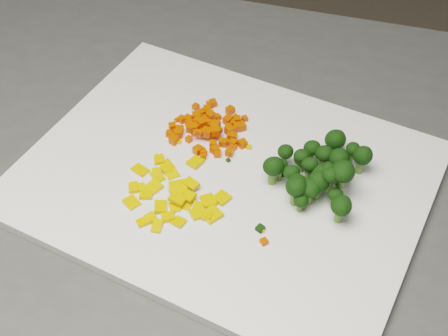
# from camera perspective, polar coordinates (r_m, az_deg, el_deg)

# --- Properties ---
(counter_block) EXTENTS (1.23, 0.98, 0.90)m
(counter_block) POSITION_cam_1_polar(r_m,az_deg,el_deg) (1.19, 0.52, -14.43)
(counter_block) COLOR #4A4A47
(counter_block) RESTS_ON ground
(cutting_board) EXTENTS (0.61, 0.55, 0.01)m
(cutting_board) POSITION_cam_1_polar(r_m,az_deg,el_deg) (0.80, 0.00, -0.82)
(cutting_board) COLOR white
(cutting_board) RESTS_ON counter_block
(carrot_pile) EXTENTS (0.11, 0.11, 0.03)m
(carrot_pile) POSITION_cam_1_polar(r_m,az_deg,el_deg) (0.84, -1.40, 4.18)
(carrot_pile) COLOR #DB3B02
(carrot_pile) RESTS_ON cutting_board
(pepper_pile) EXTENTS (0.13, 0.13, 0.02)m
(pepper_pile) POSITION_cam_1_polar(r_m,az_deg,el_deg) (0.77, -4.47, -1.72)
(pepper_pile) COLOR #F0AB0C
(pepper_pile) RESTS_ON cutting_board
(broccoli_pile) EXTENTS (0.13, 0.13, 0.06)m
(broccoli_pile) POSITION_cam_1_polar(r_m,az_deg,el_deg) (0.76, 9.04, 0.00)
(broccoli_pile) COLOR black
(broccoli_pile) RESTS_ON cutting_board
(carrot_cube_0) EXTENTS (0.01, 0.01, 0.01)m
(carrot_cube_0) POSITION_cam_1_polar(r_m,az_deg,el_deg) (0.83, 0.90, 2.86)
(carrot_cube_0) COLOR #DB3B02
(carrot_cube_0) RESTS_ON carrot_pile
(carrot_cube_1) EXTENTS (0.01, 0.01, 0.01)m
(carrot_cube_1) POSITION_cam_1_polar(r_m,az_deg,el_deg) (0.82, -0.91, 1.68)
(carrot_cube_1) COLOR #DB3B02
(carrot_cube_1) RESTS_ON carrot_pile
(carrot_cube_2) EXTENTS (0.01, 0.01, 0.01)m
(carrot_cube_2) POSITION_cam_1_polar(r_m,az_deg,el_deg) (0.82, 0.83, 2.29)
(carrot_cube_2) COLOR #DB3B02
(carrot_cube_2) RESTS_ON carrot_pile
(carrot_cube_3) EXTENTS (0.01, 0.01, 0.01)m
(carrot_cube_3) POSITION_cam_1_polar(r_m,az_deg,el_deg) (0.85, -1.19, 3.58)
(carrot_cube_3) COLOR #DB3B02
(carrot_cube_3) RESTS_ON carrot_pile
(carrot_cube_4) EXTENTS (0.01, 0.01, 0.01)m
(carrot_cube_4) POSITION_cam_1_polar(r_m,az_deg,el_deg) (0.88, -1.03, 5.96)
(carrot_cube_4) COLOR #DB3B02
(carrot_cube_4) RESTS_ON carrot_pile
(carrot_cube_5) EXTENTS (0.01, 0.01, 0.01)m
(carrot_cube_5) POSITION_cam_1_polar(r_m,az_deg,el_deg) (0.86, 0.17, 4.43)
(carrot_cube_5) COLOR #DB3B02
(carrot_cube_5) RESTS_ON carrot_pile
(carrot_cube_6) EXTENTS (0.01, 0.01, 0.01)m
(carrot_cube_6) POSITION_cam_1_polar(r_m,az_deg,el_deg) (0.85, -3.11, 4.07)
(carrot_cube_6) COLOR #DB3B02
(carrot_cube_6) RESTS_ON carrot_pile
(carrot_cube_7) EXTENTS (0.01, 0.01, 0.01)m
(carrot_cube_7) POSITION_cam_1_polar(r_m,az_deg,el_deg) (0.84, -2.41, 4.24)
(carrot_cube_7) COLOR #DB3B02
(carrot_cube_7) RESTS_ON carrot_pile
(carrot_cube_8) EXTENTS (0.01, 0.01, 0.01)m
(carrot_cube_8) POSITION_cam_1_polar(r_m,az_deg,el_deg) (0.83, -0.95, 3.72)
(carrot_cube_8) COLOR #DB3B02
(carrot_cube_8) RESTS_ON carrot_pile
(carrot_cube_9) EXTENTS (0.01, 0.01, 0.01)m
(carrot_cube_9) POSITION_cam_1_polar(r_m,az_deg,el_deg) (0.86, 0.33, 4.41)
(carrot_cube_9) COLOR #DB3B02
(carrot_cube_9) RESTS_ON carrot_pile
(carrot_cube_10) EXTENTS (0.01, 0.01, 0.01)m
(carrot_cube_10) POSITION_cam_1_polar(r_m,az_deg,el_deg) (0.86, -1.78, 4.48)
(carrot_cube_10) COLOR #DB3B02
(carrot_cube_10) RESTS_ON carrot_pile
(carrot_cube_11) EXTENTS (0.01, 0.01, 0.01)m
(carrot_cube_11) POSITION_cam_1_polar(r_m,az_deg,el_deg) (0.82, 1.70, 2.24)
(carrot_cube_11) COLOR #DB3B02
(carrot_cube_11) RESTS_ON carrot_pile
(carrot_cube_12) EXTENTS (0.01, 0.01, 0.01)m
(carrot_cube_12) POSITION_cam_1_polar(r_m,az_deg,el_deg) (0.86, -0.85, 4.75)
(carrot_cube_12) COLOR #DB3B02
(carrot_cube_12) RESTS_ON carrot_pile
(carrot_cube_13) EXTENTS (0.01, 0.01, 0.01)m
(carrot_cube_13) POSITION_cam_1_polar(r_m,az_deg,el_deg) (0.86, -3.88, 4.46)
(carrot_cube_13) COLOR #DB3B02
(carrot_cube_13) RESTS_ON carrot_pile
(carrot_cube_14) EXTENTS (0.01, 0.01, 0.01)m
(carrot_cube_14) POSITION_cam_1_polar(r_m,az_deg,el_deg) (0.85, -3.12, 3.69)
(carrot_cube_14) COLOR #DB3B02
(carrot_cube_14) RESTS_ON carrot_pile
(carrot_cube_15) EXTENTS (0.01, 0.01, 0.01)m
(carrot_cube_15) POSITION_cam_1_polar(r_m,az_deg,el_deg) (0.86, -3.30, 4.47)
(carrot_cube_15) COLOR #DB3B02
(carrot_cube_15) RESTS_ON carrot_pile
(carrot_cube_16) EXTENTS (0.01, 0.01, 0.01)m
(carrot_cube_16) POSITION_cam_1_polar(r_m,az_deg,el_deg) (0.82, -0.81, 3.36)
(carrot_cube_16) COLOR #DB3B02
(carrot_cube_16) RESTS_ON carrot_pile
(carrot_cube_17) EXTENTS (0.01, 0.01, 0.01)m
(carrot_cube_17) POSITION_cam_1_polar(r_m,az_deg,el_deg) (0.83, -2.82, 3.68)
(carrot_cube_17) COLOR #DB3B02
(carrot_cube_17) RESTS_ON carrot_pile
(carrot_cube_18) EXTENTS (0.01, 0.01, 0.01)m
(carrot_cube_18) POSITION_cam_1_polar(r_m,az_deg,el_deg) (0.84, -1.66, 3.39)
(carrot_cube_18) COLOR #DB3B02
(carrot_cube_18) RESTS_ON carrot_pile
(carrot_cube_19) EXTENTS (0.01, 0.01, 0.01)m
(carrot_cube_19) POSITION_cam_1_polar(r_m,az_deg,el_deg) (0.84, -2.51, 3.84)
(carrot_cube_19) COLOR #DB3B02
(carrot_cube_19) RESTS_ON carrot_pile
(carrot_cube_20) EXTENTS (0.01, 0.01, 0.01)m
(carrot_cube_20) POSITION_cam_1_polar(r_m,az_deg,el_deg) (0.81, -1.92, 1.45)
(carrot_cube_20) COLOR #DB3B02
(carrot_cube_20) RESTS_ON carrot_pile
(carrot_cube_21) EXTENTS (0.02, 0.02, 0.01)m
(carrot_cube_21) POSITION_cam_1_polar(r_m,az_deg,el_deg) (0.85, -1.72, 4.24)
(carrot_cube_21) COLOR #DB3B02
(carrot_cube_21) RESTS_ON carrot_pile
(carrot_cube_22) EXTENTS (0.01, 0.01, 0.01)m
(carrot_cube_22) POSITION_cam_1_polar(r_m,az_deg,el_deg) (0.86, 1.07, 4.56)
(carrot_cube_22) COLOR #DB3B02
(carrot_cube_22) RESTS_ON carrot_pile
(carrot_cube_23) EXTENTS (0.01, 0.01, 0.01)m
(carrot_cube_23) POSITION_cam_1_polar(r_m,az_deg,el_deg) (0.83, -3.24, 2.64)
(carrot_cube_23) COLOR #DB3B02
(carrot_cube_23) RESTS_ON carrot_pile
(carrot_cube_24) EXTENTS (0.01, 0.01, 0.01)m
(carrot_cube_24) POSITION_cam_1_polar(r_m,az_deg,el_deg) (0.83, -1.61, 3.28)
(carrot_cube_24) COLOR #DB3B02
(carrot_cube_24) RESTS_ON carrot_pile
(carrot_cube_25) EXTENTS (0.01, 0.01, 0.01)m
(carrot_cube_25) POSITION_cam_1_polar(r_m,az_deg,el_deg) (0.85, -1.46, 3.86)
(carrot_cube_25) COLOR #DB3B02
(carrot_cube_25) RESTS_ON carrot_pile
(carrot_cube_26) EXTENTS (0.01, 0.01, 0.01)m
(carrot_cube_26) POSITION_cam_1_polar(r_m,az_deg,el_deg) (0.84, -4.25, 3.15)
(carrot_cube_26) COLOR #DB3B02
(carrot_cube_26) RESTS_ON carrot_pile
(carrot_cube_27) EXTENTS (0.01, 0.01, 0.01)m
(carrot_cube_27) POSITION_cam_1_polar(r_m,az_deg,el_deg) (0.84, -0.74, 3.95)
(carrot_cube_27) COLOR #DB3B02
(carrot_cube_27) RESTS_ON carrot_pile
(carrot_cube_28) EXTENTS (0.01, 0.01, 0.01)m
(carrot_cube_28) POSITION_cam_1_polar(r_m,az_deg,el_deg) (0.82, 0.90, 1.92)
(carrot_cube_28) COLOR #DB3B02
(carrot_cube_28) RESTS_ON carrot_pile
(carrot_cube_29) EXTENTS (0.01, 0.01, 0.01)m
(carrot_cube_29) POSITION_cam_1_polar(r_m,az_deg,el_deg) (0.84, -4.49, 2.91)
(carrot_cube_29) COLOR #DB3B02
(carrot_cube_29) RESTS_ON carrot_pile
(carrot_cube_30) EXTENTS (0.01, 0.01, 0.01)m
(carrot_cube_30) POSITION_cam_1_polar(r_m,az_deg,el_deg) (0.85, -1.24, 4.76)
(carrot_cube_30) COLOR #DB3B02
(carrot_cube_30) RESTS_ON carrot_pile
(carrot_cube_31) EXTENTS (0.01, 0.01, 0.01)m
(carrot_cube_31) POSITION_cam_1_polar(r_m,az_deg,el_deg) (0.87, -1.57, 5.31)
(carrot_cube_31) COLOR #DB3B02
(carrot_cube_31) RESTS_ON carrot_pile
(carrot_cube_32) EXTENTS (0.01, 0.01, 0.01)m
(carrot_cube_32) POSITION_cam_1_polar(r_m,az_deg,el_deg) (0.85, -2.54, 4.73)
(carrot_cube_32) COLOR #DB3B02
(carrot_cube_32) RESTS_ON carrot_pile
(carrot_cube_33) EXTENTS (0.01, 0.01, 0.01)m
(carrot_cube_33) POSITION_cam_1_polar(r_m,az_deg,el_deg) (0.81, -2.42, 1.63)
(carrot_cube_33) COLOR #DB3B02
(carrot_cube_33) RESTS_ON carrot_pile
(carrot_cube_34) EXTENTS (0.02, 0.02, 0.01)m
(carrot_cube_34) POSITION_cam_1_polar(r_m,az_deg,el_deg) (0.84, 0.53, 3.46)
(carrot_cube_34) COLOR #DB3B02
(carrot_cube_34) RESTS_ON carrot_pile
(carrot_cube_35) EXTENTS (0.01, 0.01, 0.01)m
(carrot_cube_35) POSITION_cam_1_polar(r_m,az_deg,el_deg) (0.83, -2.58, 3.25)
(carrot_cube_35) COLOR #DB3B02
(carrot_cube_35) RESTS_ON carrot_pile
(carrot_cube_36) EXTENTS (0.01, 0.01, 0.01)m
(carrot_cube_36) POSITION_cam_1_polar(r_m,az_deg,el_deg) (0.88, -2.60, 5.61)
(carrot_cube_36) COLOR #DB3B02
(carrot_cube_36) RESTS_ON carrot_pile
(carrot_cube_37) EXTENTS (0.01, 0.01, 0.01)m
(carrot_cube_37) POSITION_cam_1_polar(r_m,az_deg,el_deg) (0.83, -2.14, 3.24)
(carrot_cube_37) COLOR #DB3B02
(carrot_cube_37) RESTS_ON carrot_pile
(carrot_cube_38) EXTENTS (0.01, 0.01, 0.01)m
(carrot_cube_38) POSITION_cam_1_polar(r_m,az_deg,el_deg) (0.82, -1.00, 2.20)
(carrot_cube_38) COLOR #DB3B02
(carrot_cube_38) RESTS_ON carrot_pile
(carrot_cube_39) EXTENTS (0.01, 0.01, 0.01)m
(carrot_cube_39) POSITION_cam_1_polar(r_m,az_deg,el_deg) (0.85, -1.20, 3.70)
(carrot_cube_39) COLOR #DB3B02
(carrot_cube_39) RESTS_ON carrot_pile
(carrot_cube_40) EXTENTS (0.01, 0.01, 0.01)m
(carrot_cube_40) POSITION_cam_1_polar(r_m,az_deg,el_deg) (0.84, -1.70, 3.57)
(carrot_cube_40) COLOR #DB3B02
(carrot_cube_40) RESTS_ON carrot_pile
(carrot_cube_41) EXTENTS (0.01, 0.01, 0.01)m
(carrot_cube_41) POSITION_cam_1_polar(r_m,az_deg,el_deg) (0.81, 0.50, 1.45)
(carrot_cube_41) COLOR #DB3B02
(carrot_cube_41) RESTS_ON carrot_pile
(carrot_cube_42) EXTENTS (0.01, 0.01, 0.01)m
(carrot_cube_42) POSITION_cam_1_polar(r_m,az_deg,el_deg) (0.84, -1.57, 4.15)
(carrot_cube_42) COLOR #DB3B02
(carrot_cube_42) RESTS_ON carrot_pile
(carrot_cube_43) EXTENTS (0.01, 0.01, 0.01)m
(carrot_cube_43) POSITION_cam_1_polar(r_m,az_deg,el_deg) (0.81, -1.92, 1.08)
(carrot_cube_43) COLOR #DB3B02
(carrot_cube_43) RESTS_ON carrot_pile
(carrot_cube_44) EXTENTS (0.01, 0.01, 0.01)m
(carrot_cube_44) POSITION_cam_1_polar(r_m,az_deg,el_deg) (0.86, -3.32, 4.59)
(carrot_cube_44) COLOR #DB3B02
(carrot_cube_44) RESTS_ON carrot_pile
(carrot_cube_45) EXTENTS (0.01, 0.01, 0.01)m
(carrot_cube_45) POSITION_cam_1_polar(r_m,az_deg,el_deg) (0.84, -2.20, 3.94)
(carrot_cube_45) COLOR #DB3B02
(carrot_cube_45) RESTS_ON carrot_pile
(carrot_cube_46) EXTENTS (0.01, 0.01, 0.01)m
(carrot_cube_46) POSITION_cam_1_polar(r_m,az_deg,el_deg) (0.84, -2.64, 3.39)
(carrot_cube_46) COLOR #DB3B02
(carrot_cube_46) RESTS_ON carrot_pile
(carrot_cube_47) EXTENTS (0.01, 0.01, 0.01)m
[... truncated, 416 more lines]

